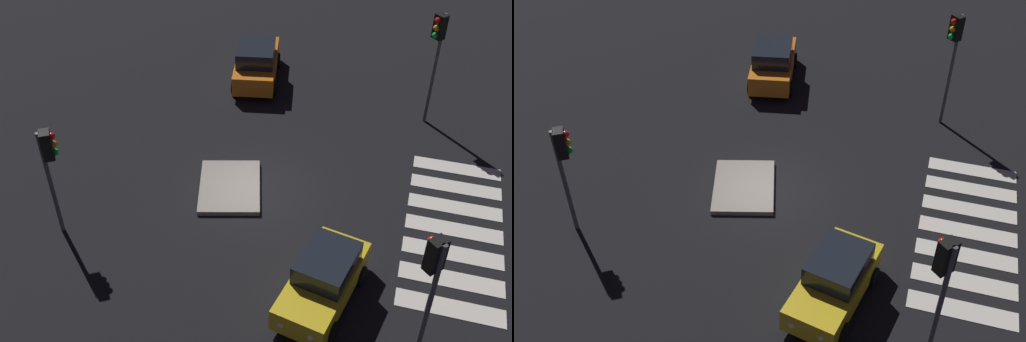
{
  "view_description": "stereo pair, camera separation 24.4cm",
  "coord_description": "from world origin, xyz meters",
  "views": [
    {
      "loc": [
        -16.15,
        -4.64,
        14.46
      ],
      "look_at": [
        0.0,
        0.0,
        1.0
      ],
      "focal_mm": 43.03,
      "sensor_mm": 36.0,
      "label": 1
    },
    {
      "loc": [
        -16.09,
        -4.87,
        14.46
      ],
      "look_at": [
        0.0,
        0.0,
        1.0
      ],
      "focal_mm": 43.03,
      "sensor_mm": 36.0,
      "label": 2
    }
  ],
  "objects": [
    {
      "name": "car_yellow",
      "position": [
        -4.1,
        -3.23,
        0.82
      ],
      "size": [
        4.02,
        2.36,
        1.66
      ],
      "rotation": [
        0.0,
        0.0,
        2.94
      ],
      "color": "gold",
      "rests_on": "ground"
    },
    {
      "name": "traffic_light_west",
      "position": [
        -3.56,
        5.6,
        3.02
      ],
      "size": [
        0.54,
        0.53,
        3.98
      ],
      "rotation": [
        0.0,
        0.0,
        -1.0
      ],
      "color": "#47474C",
      "rests_on": "ground"
    },
    {
      "name": "car_orange",
      "position": [
        7.73,
        2.19,
        0.9
      ],
      "size": [
        4.43,
        2.57,
        1.84
      ],
      "rotation": [
        0.0,
        0.0,
        0.19
      ],
      "color": "orange",
      "rests_on": "ground"
    },
    {
      "name": "traffic_light_east",
      "position": [
        6.31,
        -5.42,
        3.63
      ],
      "size": [
        0.53,
        0.54,
        4.8
      ],
      "rotation": [
        0.0,
        0.0,
        2.43
      ],
      "color": "#47474C",
      "rests_on": "ground"
    },
    {
      "name": "traffic_island",
      "position": [
        -0.06,
        0.97,
        0.09
      ],
      "size": [
        3.38,
        2.88,
        0.18
      ],
      "color": "gray",
      "rests_on": "ground"
    },
    {
      "name": "traffic_light_south",
      "position": [
        -5.42,
        -5.96,
        3.35
      ],
      "size": [
        0.54,
        0.53,
        4.43
      ],
      "rotation": [
        0.0,
        0.0,
        0.83
      ],
      "color": "#47474C",
      "rests_on": "ground"
    },
    {
      "name": "crosswalk_near",
      "position": [
        0.0,
        -6.94,
        0.01
      ],
      "size": [
        7.6,
        3.2,
        0.02
      ],
      "color": "silver",
      "rests_on": "ground"
    },
    {
      "name": "ground_plane",
      "position": [
        0.0,
        0.0,
        0.0
      ],
      "size": [
        80.0,
        80.0,
        0.0
      ],
      "primitive_type": "plane",
      "color": "black"
    }
  ]
}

